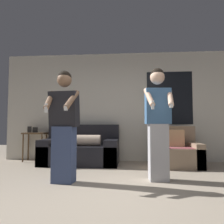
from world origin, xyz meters
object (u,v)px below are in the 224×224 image
object	(u,v)px
couch	(81,150)
person_left	(64,125)
armchair	(176,152)
person_right	(158,121)
side_table	(35,137)

from	to	relation	value
couch	person_left	distance (m)	1.77
armchair	person_left	xyz separation A→B (m)	(-1.99, -1.56, 0.58)
couch	armchair	bearing A→B (deg)	-3.34
couch	person_left	bearing A→B (deg)	-86.35
couch	person_left	xyz separation A→B (m)	(0.11, -1.68, 0.57)
armchair	person_right	bearing A→B (deg)	-112.34
armchair	person_right	size ratio (longest dim) A/B	0.53
couch	side_table	xyz separation A→B (m)	(-1.22, 0.27, 0.27)
couch	person_right	size ratio (longest dim) A/B	0.95
armchair	side_table	bearing A→B (deg)	173.31
side_table	person_right	xyz separation A→B (m)	(2.78, -1.69, 0.36)
person_right	armchair	bearing A→B (deg)	67.66
person_left	person_right	xyz separation A→B (m)	(1.45, 0.25, 0.06)
armchair	person_left	world-z (taller)	person_left
couch	armchair	xyz separation A→B (m)	(2.10, -0.12, -0.02)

